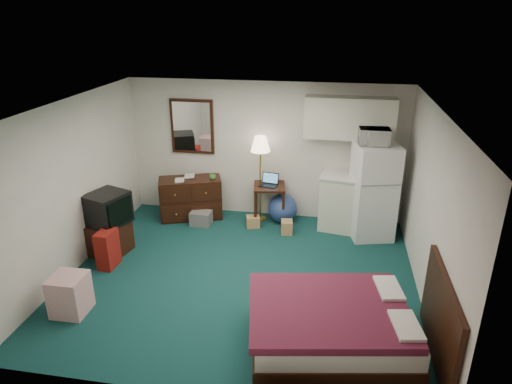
% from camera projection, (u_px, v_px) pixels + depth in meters
% --- Properties ---
extents(floor, '(5.00, 4.50, 0.01)m').
position_uv_depth(floor, '(241.00, 276.00, 6.70)').
color(floor, black).
rests_on(floor, ground).
extents(ceiling, '(5.00, 4.50, 0.01)m').
position_uv_depth(ceiling, '(239.00, 107.00, 5.76)').
color(ceiling, beige).
rests_on(ceiling, walls).
extents(walls, '(5.01, 4.51, 2.50)m').
position_uv_depth(walls, '(240.00, 198.00, 6.23)').
color(walls, beige).
rests_on(walls, floor).
extents(mirror, '(0.80, 0.06, 1.00)m').
position_uv_depth(mirror, '(192.00, 126.00, 8.32)').
color(mirror, white).
rests_on(mirror, walls).
extents(upper_cabinets, '(1.50, 0.35, 0.70)m').
position_uv_depth(upper_cabinets, '(350.00, 118.00, 7.63)').
color(upper_cabinets, beige).
rests_on(upper_cabinets, walls).
extents(headboard, '(0.06, 1.56, 1.00)m').
position_uv_depth(headboard, '(440.00, 320.00, 4.91)').
color(headboard, black).
rests_on(headboard, walls).
extents(dresser, '(1.23, 0.85, 0.76)m').
position_uv_depth(dresser, '(191.00, 198.00, 8.46)').
color(dresser, black).
rests_on(dresser, floor).
extents(floor_lamp, '(0.43, 0.43, 1.59)m').
position_uv_depth(floor_lamp, '(260.00, 179.00, 8.21)').
color(floor_lamp, gold).
rests_on(floor_lamp, floor).
extents(desk, '(0.63, 0.63, 0.70)m').
position_uv_depth(desk, '(269.00, 203.00, 8.31)').
color(desk, black).
rests_on(desk, floor).
extents(exercise_ball, '(0.65, 0.65, 0.53)m').
position_uv_depth(exercise_ball, '(283.00, 208.00, 8.32)').
color(exercise_ball, navy).
rests_on(exercise_ball, floor).
extents(kitchen_counter, '(0.99, 0.82, 0.98)m').
position_uv_depth(kitchen_counter, '(347.00, 202.00, 8.02)').
color(kitchen_counter, beige).
rests_on(kitchen_counter, floor).
extents(fridge, '(0.81, 0.81, 1.63)m').
position_uv_depth(fridge, '(373.00, 191.00, 7.62)').
color(fridge, white).
rests_on(fridge, floor).
extents(bed, '(1.99, 1.67, 0.57)m').
position_uv_depth(bed, '(331.00, 328.00, 5.19)').
color(bed, '#55152B').
rests_on(bed, floor).
extents(tv_stand, '(0.61, 0.64, 0.51)m').
position_uv_depth(tv_stand, '(110.00, 238.00, 7.26)').
color(tv_stand, black).
rests_on(tv_stand, floor).
extents(suitcase, '(0.24, 0.37, 0.59)m').
position_uv_depth(suitcase, '(108.00, 249.00, 6.87)').
color(suitcase, '#5B0606').
rests_on(suitcase, floor).
extents(retail_box, '(0.43, 0.43, 0.53)m').
position_uv_depth(retail_box, '(70.00, 294.00, 5.83)').
color(retail_box, silver).
rests_on(retail_box, floor).
extents(file_bin, '(0.38, 0.29, 0.26)m').
position_uv_depth(file_bin, '(201.00, 218.00, 8.25)').
color(file_bin, slate).
rests_on(file_bin, floor).
extents(cardboard_box_a, '(0.28, 0.25, 0.20)m').
position_uv_depth(cardboard_box_a, '(253.00, 221.00, 8.19)').
color(cardboard_box_a, '#B17847').
rests_on(cardboard_box_a, floor).
extents(cardboard_box_b, '(0.23, 0.26, 0.23)m').
position_uv_depth(cardboard_box_b, '(287.00, 227.00, 7.95)').
color(cardboard_box_b, '#B17847').
rests_on(cardboard_box_b, floor).
extents(laptop, '(0.34, 0.30, 0.21)m').
position_uv_depth(laptop, '(269.00, 180.00, 8.12)').
color(laptop, black).
rests_on(laptop, desk).
extents(crt_tv, '(0.71, 0.74, 0.50)m').
position_uv_depth(crt_tv, '(108.00, 209.00, 7.10)').
color(crt_tv, black).
rests_on(crt_tv, tv_stand).
extents(microwave, '(0.50, 0.30, 0.33)m').
position_uv_depth(microwave, '(374.00, 135.00, 7.23)').
color(microwave, white).
rests_on(microwave, fridge).
extents(book_a, '(0.17, 0.07, 0.23)m').
position_uv_depth(book_a, '(174.00, 175.00, 8.18)').
color(book_a, '#B17847').
rests_on(book_a, dresser).
extents(book_b, '(0.19, 0.07, 0.25)m').
position_uv_depth(book_b, '(184.00, 170.00, 8.37)').
color(book_b, '#B17847').
rests_on(book_b, dresser).
extents(mug, '(0.13, 0.11, 0.11)m').
position_uv_depth(mug, '(213.00, 176.00, 8.29)').
color(mug, '#4D9745').
rests_on(mug, dresser).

